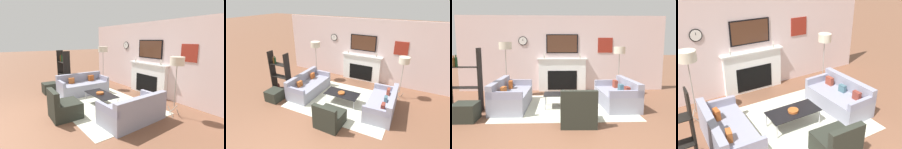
{
  "view_description": "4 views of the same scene",
  "coord_description": "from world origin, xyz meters",
  "views": [
    {
      "loc": [
        4.53,
        -0.24,
        2.04
      ],
      "look_at": [
        0.15,
        2.82,
        0.98
      ],
      "focal_mm": 28.0,
      "sensor_mm": 36.0,
      "label": 1
    },
    {
      "loc": [
        2.29,
        -2.39,
        3.49
      ],
      "look_at": [
        -0.26,
        2.75,
        0.94
      ],
      "focal_mm": 28.0,
      "sensor_mm": 36.0,
      "label": 2
    },
    {
      "loc": [
        -0.25,
        -3.25,
        1.7
      ],
      "look_at": [
        -0.01,
        2.74,
        0.86
      ],
      "focal_mm": 35.0,
      "sensor_mm": 36.0,
      "label": 3
    },
    {
      "loc": [
        -2.6,
        -1.79,
        3.52
      ],
      "look_at": [
        0.28,
        3.02,
        1.01
      ],
      "focal_mm": 42.0,
      "sensor_mm": 36.0,
      "label": 4
    }
  ],
  "objects": [
    {
      "name": "couch_right",
      "position": [
        1.46,
        2.56,
        0.27
      ],
      "size": [
        0.91,
        1.69,
        0.74
      ],
      "color": "#8F91A4",
      "rests_on": "ground_plane"
    },
    {
      "name": "floor_lamp_right",
      "position": [
        1.82,
        3.72,
        1.47
      ],
      "size": [
        0.36,
        0.36,
        1.62
      ],
      "color": "#9E998E",
      "rests_on": "ground_plane"
    },
    {
      "name": "fireplace_wall",
      "position": [
        0.0,
        4.67,
        1.22
      ],
      "size": [
        7.48,
        0.28,
        2.7
      ],
      "color": "beige",
      "rests_on": "ground_plane"
    },
    {
      "name": "couch_left",
      "position": [
        -1.45,
        2.55,
        0.28
      ],
      "size": [
        0.88,
        1.84,
        0.75
      ],
      "color": "#8F91A4",
      "rests_on": "ground_plane"
    },
    {
      "name": "floor_lamp_left",
      "position": [
        -1.82,
        3.72,
        1.61
      ],
      "size": [
        0.4,
        0.4,
        1.77
      ],
      "color": "#9E998E",
      "rests_on": "ground_plane"
    },
    {
      "name": "area_rug",
      "position": [
        0.0,
        2.55,
        0.01
      ],
      "size": [
        3.53,
        2.53,
        0.01
      ],
      "color": "beige",
      "rests_on": "ground_plane"
    },
    {
      "name": "coffee_table",
      "position": [
        0.04,
        2.47,
        0.36
      ],
      "size": [
        1.19,
        0.58,
        0.38
      ],
      "color": "black",
      "rests_on": "ground_plane"
    },
    {
      "name": "armchair",
      "position": [
        0.23,
        1.2,
        0.27
      ],
      "size": [
        0.76,
        0.77,
        0.79
      ],
      "color": "#282B23",
      "rests_on": "ground_plane"
    },
    {
      "name": "decorative_bowl",
      "position": [
        0.02,
        2.45,
        0.41
      ],
      "size": [
        0.24,
        0.24,
        0.06
      ],
      "color": "#C15925",
      "rests_on": "coffee_table"
    }
  ]
}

